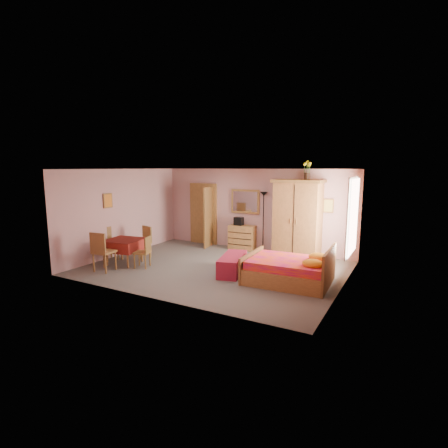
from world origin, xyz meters
The scene contains 23 objects.
floor centered at (0.00, 0.00, 0.00)m, with size 6.50×6.50×0.00m, color #605A54.
ceiling centered at (0.00, 0.00, 2.60)m, with size 6.50×6.50×0.00m, color brown.
wall_back centered at (0.00, 2.50, 1.30)m, with size 6.50×0.10×2.60m, color tan.
wall_front centered at (0.00, -2.50, 1.30)m, with size 6.50×0.10×2.60m, color tan.
wall_left centered at (-3.25, 0.00, 1.30)m, with size 0.10×5.00×2.60m, color tan.
wall_right centered at (3.25, 0.00, 1.30)m, with size 0.10×5.00×2.60m, color tan.
doorway centered at (-1.90, 2.47, 1.02)m, with size 1.06×0.12×2.15m, color #9E6B35.
window centered at (3.21, 1.20, 1.45)m, with size 0.08×1.40×1.95m, color white.
picture_left centered at (-3.22, -0.60, 1.70)m, with size 0.04×0.32×0.42m, color orange.
picture_back centered at (2.35, 2.47, 1.55)m, with size 0.30×0.04×0.40m, color #D8BF59.
chest_of_drawers centered at (-0.30, 2.25, 0.40)m, with size 0.84×0.42×0.79m, color #AC723A.
wall_mirror centered at (-0.30, 2.46, 1.55)m, with size 0.99×0.05×0.78m, color silver.
stereo centered at (-0.42, 2.24, 0.92)m, with size 0.28×0.21×0.26m, color black.
floor_lamp centered at (0.37, 2.38, 0.94)m, with size 0.24×0.24×1.89m, color black.
wardrobe centered at (1.53, 2.20, 1.15)m, with size 1.46×0.75×2.29m, color #A96C39.
sunflower_vase centered at (1.73, 2.32, 2.57)m, with size 0.22×0.22×0.55m, color yellow.
bed centered at (2.07, -0.17, 0.44)m, with size 1.92×1.51×0.89m, color #C51367.
bench centered at (0.60, -0.16, 0.23)m, with size 0.50×1.35×0.45m, color maroon.
dining_table centered at (-2.42, -0.84, 0.34)m, with size 0.93×0.93×0.69m, color maroon.
chair_south centered at (-2.37, -1.60, 0.52)m, with size 0.47×0.47×1.03m, color olive.
chair_north centered at (-2.43, -0.11, 0.46)m, with size 0.42×0.42×0.92m, color #AA7739.
chair_west centered at (-3.09, -0.76, 0.47)m, with size 0.43×0.43×0.94m, color olive.
chair_east centered at (-1.74, -0.89, 0.42)m, with size 0.38×0.38×0.84m, color olive.
Camera 1 is at (4.52, -7.76, 2.65)m, focal length 28.00 mm.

